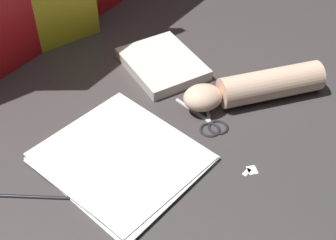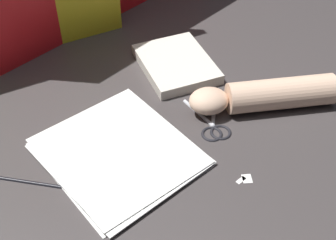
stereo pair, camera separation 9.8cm
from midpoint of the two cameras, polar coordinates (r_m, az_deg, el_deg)
ground_plane at (r=1.05m, az=-4.83°, el=-1.59°), size 6.00×6.00×0.00m
paper_stack at (r=0.99m, az=-8.51°, el=-4.70°), size 0.30×0.32×0.01m
book_closed at (r=1.21m, az=-3.03°, el=6.75°), size 0.22×0.25×0.03m
scissors at (r=1.06m, az=2.43°, el=-0.14°), size 0.13×0.16×0.01m
hand_forearm at (r=1.11m, az=8.21°, el=3.89°), size 0.34×0.23×0.07m
paper_scrap_near at (r=0.97m, az=7.40°, el=-6.21°), size 0.03×0.03×0.00m
paper_scrap_mid at (r=0.97m, az=6.71°, el=-6.47°), size 0.02×0.01×0.00m
pen at (r=0.97m, az=-19.26°, el=-8.88°), size 0.11×0.12×0.01m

